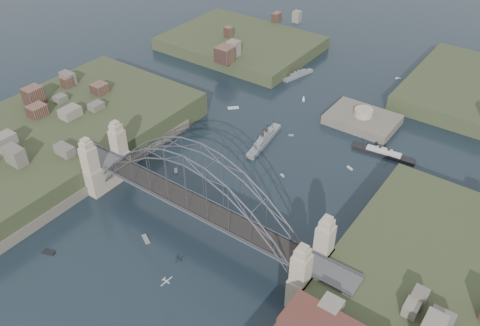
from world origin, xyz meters
name	(u,v)px	position (x,y,z in m)	size (l,w,h in m)	color
ground	(198,230)	(0.00, 0.00, 0.00)	(500.00, 500.00, 0.00)	black
bridge	(195,192)	(0.00, 0.00, 12.32)	(84.00, 13.80, 24.60)	#4C4D4F
shore_west	(51,147)	(-57.32, 0.00, 1.97)	(50.50, 90.00, 12.00)	#323C21
headland_nw	(241,48)	(-55.00, 95.00, 0.50)	(60.00, 45.00, 9.00)	#323C21
fort_island	(361,124)	(12.00, 70.00, -0.34)	(22.00, 16.00, 9.40)	#5D574A
naval_cruiser_near	(264,140)	(-7.99, 41.96, 0.93)	(5.45, 20.15, 5.99)	gray
naval_cruiser_far	(298,75)	(-22.11, 86.94, 0.75)	(5.67, 14.21, 4.79)	gray
ocean_liner	(383,153)	(24.84, 57.11, 0.72)	(18.99, 4.73, 4.62)	black
aeroplane	(166,281)	(8.39, -20.00, 6.13)	(1.72, 3.21, 0.47)	silver
small_boat_a	(176,171)	(-20.43, 14.79, 0.15)	(2.30, 2.38, 0.45)	silver
small_boat_b	(282,176)	(5.63, 30.71, 0.30)	(1.65, 1.02, 1.43)	silver
small_boat_c	(146,239)	(-8.21, -9.91, 0.15)	(3.48, 2.50, 0.45)	silver
small_boat_d	(350,168)	(19.61, 45.26, 0.15)	(2.08, 1.40, 0.45)	silver
small_boat_e	(233,108)	(-28.18, 53.16, 0.15)	(3.57, 3.55, 0.45)	silver
small_boat_f	(291,135)	(-3.12, 50.16, 0.15)	(1.70, 1.31, 0.45)	silver
small_boat_h	(304,98)	(-11.22, 72.06, 0.95)	(1.54, 2.00, 2.38)	silver
small_boat_i	(345,255)	(33.64, 13.69, 0.15)	(2.57, 1.42, 0.45)	silver
small_boat_j	(49,252)	(-23.81, -26.51, 0.15)	(3.12, 2.01, 0.45)	silver
small_boat_k	(398,78)	(9.74, 107.59, 0.15)	(1.98, 0.98, 0.45)	silver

